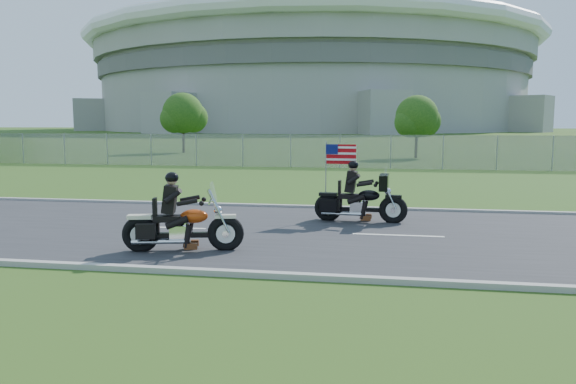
# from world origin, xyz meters

# --- Properties ---
(ground) EXTENTS (420.00, 420.00, 0.00)m
(ground) POSITION_xyz_m (0.00, 0.00, 0.00)
(ground) COLOR #1D4515
(ground) RESTS_ON ground
(road) EXTENTS (120.00, 8.00, 0.04)m
(road) POSITION_xyz_m (0.00, 0.00, 0.02)
(road) COLOR #28282B
(road) RESTS_ON ground
(curb_north) EXTENTS (120.00, 0.18, 0.12)m
(curb_north) POSITION_xyz_m (0.00, 4.05, 0.05)
(curb_north) COLOR #9E9B93
(curb_north) RESTS_ON ground
(curb_south) EXTENTS (120.00, 0.18, 0.12)m
(curb_south) POSITION_xyz_m (0.00, -4.05, 0.05)
(curb_south) COLOR #9E9B93
(curb_south) RESTS_ON ground
(fence) EXTENTS (60.00, 0.03, 2.00)m
(fence) POSITION_xyz_m (-5.00, 20.00, 1.00)
(fence) COLOR gray
(fence) RESTS_ON ground
(stadium) EXTENTS (140.40, 140.40, 29.20)m
(stadium) POSITION_xyz_m (-20.00, 170.00, 15.58)
(stadium) COLOR #A3A099
(stadium) RESTS_ON ground
(tree_fence_near) EXTENTS (3.52, 3.28, 4.75)m
(tree_fence_near) POSITION_xyz_m (6.04, 30.04, 2.97)
(tree_fence_near) COLOR #382316
(tree_fence_near) RESTS_ON ground
(tree_fence_mid) EXTENTS (3.96, 3.69, 5.30)m
(tree_fence_mid) POSITION_xyz_m (-13.95, 34.04, 3.30)
(tree_fence_mid) COLOR #382316
(tree_fence_mid) RESTS_ON ground
(motorcycle_lead) EXTENTS (2.58, 1.03, 1.76)m
(motorcycle_lead) POSITION_xyz_m (-0.65, -2.42, 0.55)
(motorcycle_lead) COLOR black
(motorcycle_lead) RESTS_ON ground
(motorcycle_follow) EXTENTS (2.59, 0.86, 2.16)m
(motorcycle_follow) POSITION_xyz_m (2.99, 1.77, 0.59)
(motorcycle_follow) COLOR black
(motorcycle_follow) RESTS_ON ground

